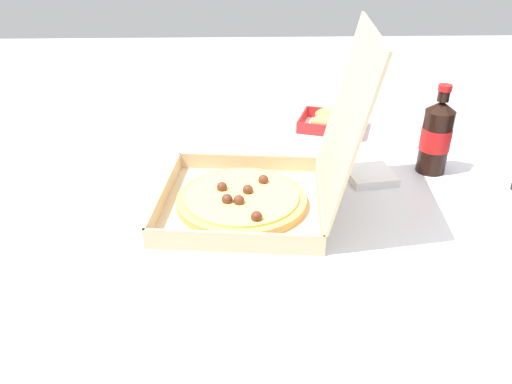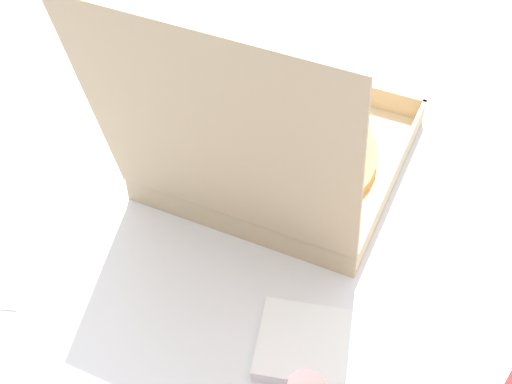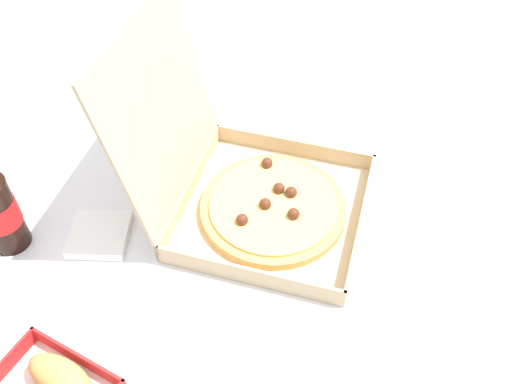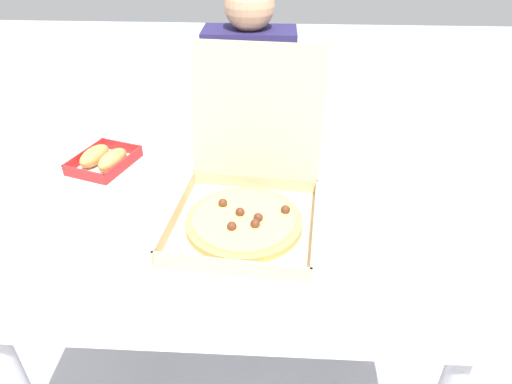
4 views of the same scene
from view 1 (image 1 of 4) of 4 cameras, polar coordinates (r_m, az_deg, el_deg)
The scene contains 6 objects.
dining_table at distance 1.19m, azimuth 5.39°, elevation -3.95°, with size 1.13×0.99×0.70m.
pizza_box_open at distance 1.09m, azimuth 0.51°, elevation 0.76°, with size 0.39×0.46×0.39m.
bread_side_box at distance 1.53m, azimuth 8.71°, elevation 7.96°, with size 0.20×0.23×0.06m.
cola_bottle at distance 1.31m, azimuth 19.84°, elevation 5.99°, with size 0.07×0.07×0.22m.
paper_menu at distance 0.89m, azimuth 21.34°, elevation -13.14°, with size 0.21×0.15×0.00m, color white.
napkin_pile at distance 1.26m, azimuth 12.89°, elevation 1.89°, with size 0.11×0.11×0.02m, color white.
Camera 1 is at (0.99, -0.14, 1.28)m, focal length 35.07 mm.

